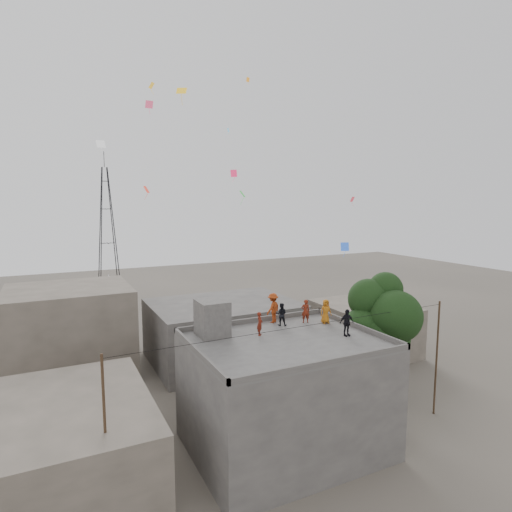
{
  "coord_description": "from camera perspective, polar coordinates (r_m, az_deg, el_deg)",
  "views": [
    {
      "loc": [
        -11.24,
        -19.27,
        13.53
      ],
      "look_at": [
        -0.91,
        1.71,
        10.56
      ],
      "focal_mm": 30.0,
      "sensor_mm": 36.0,
      "label": 1
    }
  ],
  "objects": [
    {
      "name": "person_dark_adult",
      "position": [
        24.56,
        11.99,
        -8.69
      ],
      "size": [
        0.91,
        0.42,
        1.52
      ],
      "primitive_type": "imported",
      "rotation": [
        0.0,
        0.0,
        -0.06
      ],
      "color": "black",
      "rests_on": "main_building"
    },
    {
      "name": "tree",
      "position": [
        28.22,
        16.48,
        -8.33
      ],
      "size": [
        4.9,
        4.6,
        9.1
      ],
      "color": "black",
      "rests_on": "ground"
    },
    {
      "name": "person_dark_child",
      "position": [
        26.06,
        3.39,
        -7.77
      ],
      "size": [
        0.84,
        0.8,
        1.38
      ],
      "primitive_type": "imported",
      "rotation": [
        0.0,
        0.0,
        2.59
      ],
      "color": "black",
      "rests_on": "main_building"
    },
    {
      "name": "kites",
      "position": [
        28.04,
        -3.23,
        12.36
      ],
      "size": [
        19.32,
        18.78,
        12.88
      ],
      "color": "red",
      "rests_on": "ground"
    },
    {
      "name": "person_red_child",
      "position": [
        24.21,
        0.51,
        -9.0
      ],
      "size": [
        0.53,
        0.58,
        1.32
      ],
      "primitive_type": "imported",
      "rotation": [
        0.0,
        0.0,
        0.99
      ],
      "color": "maroon",
      "rests_on": "main_building"
    },
    {
      "name": "ground",
      "position": [
        26.1,
        3.79,
        -24.02
      ],
      "size": [
        140.0,
        140.0,
        0.0
      ],
      "primitive_type": "plane",
      "color": "#4B453D",
      "rests_on": "ground"
    },
    {
      "name": "parapet",
      "position": [
        23.47,
        3.92,
        -10.86
      ],
      "size": [
        10.0,
        8.0,
        0.3
      ],
      "color": "#494644",
      "rests_on": "main_building"
    },
    {
      "name": "neighbor_west",
      "position": [
        24.2,
        -24.12,
        -21.89
      ],
      "size": [
        8.0,
        10.0,
        4.0
      ],
      "primitive_type": "cube",
      "color": "#595146",
      "rests_on": "ground"
    },
    {
      "name": "main_building",
      "position": [
        24.65,
        3.85,
        -17.94
      ],
      "size": [
        10.0,
        8.0,
        6.1
      ],
      "color": "#494644",
      "rests_on": "ground"
    },
    {
      "name": "transmission_tower",
      "position": [
        59.88,
        -19.2,
        2.56
      ],
      "size": [
        2.97,
        2.97,
        20.01
      ],
      "color": "black",
      "rests_on": "ground"
    },
    {
      "name": "utility_line",
      "position": [
        23.6,
        6.56,
        -17.1
      ],
      "size": [
        20.12,
        0.62,
        7.4
      ],
      "color": "black",
      "rests_on": "ground"
    },
    {
      "name": "person_red_adult",
      "position": [
        26.77,
        6.61,
        -7.31
      ],
      "size": [
        0.62,
        0.5,
        1.46
      ],
      "primitive_type": "imported",
      "rotation": [
        0.0,
        0.0,
        2.81
      ],
      "color": "maroon",
      "rests_on": "main_building"
    },
    {
      "name": "neighbor_east",
      "position": [
        40.28,
        14.16,
        -9.33
      ],
      "size": [
        7.0,
        8.0,
        4.4
      ],
      "primitive_type": "cube",
      "color": "#595146",
      "rests_on": "ground"
    },
    {
      "name": "neighbor_north",
      "position": [
        37.47,
        -4.37,
        -9.9
      ],
      "size": [
        12.0,
        9.0,
        5.0
      ],
      "primitive_type": "cube",
      "color": "#494644",
      "rests_on": "ground"
    },
    {
      "name": "neighbor_northwest",
      "position": [
        36.69,
        -23.54,
        -9.25
      ],
      "size": [
        9.0,
        8.0,
        7.0
      ],
      "primitive_type": "cube",
      "color": "#595146",
      "rests_on": "ground"
    },
    {
      "name": "person_orange_child",
      "position": [
        26.84,
        9.28,
        -7.29
      ],
      "size": [
        0.79,
        0.58,
        1.49
      ],
      "primitive_type": "imported",
      "rotation": [
        0.0,
        0.0,
        -0.15
      ],
      "color": "#B76514",
      "rests_on": "main_building"
    },
    {
      "name": "stair_head_box",
      "position": [
        24.18,
        -5.86,
        -8.23
      ],
      "size": [
        1.6,
        1.8,
        2.0
      ],
      "primitive_type": "cube",
      "color": "#494644",
      "rests_on": "main_building"
    },
    {
      "name": "person_orange_adult",
      "position": [
        26.62,
        2.28,
        -6.93
      ],
      "size": [
        1.37,
        1.18,
        1.84
      ],
      "primitive_type": "imported",
      "rotation": [
        0.0,
        0.0,
        -2.62
      ],
      "color": "#983511",
      "rests_on": "main_building"
    }
  ]
}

